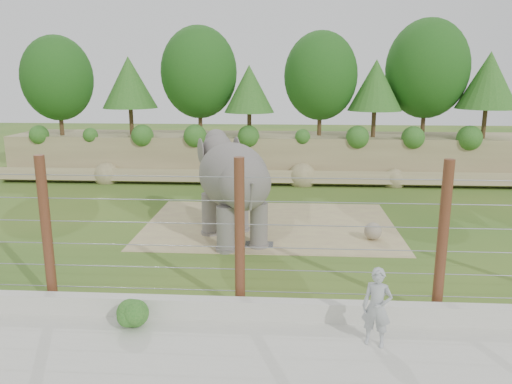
# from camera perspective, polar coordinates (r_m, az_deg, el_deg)

# --- Properties ---
(ground) EXTENTS (90.00, 90.00, 0.00)m
(ground) POSITION_cam_1_polar(r_m,az_deg,el_deg) (17.48, -0.42, -6.62)
(ground) COLOR #2E5A1E
(ground) RESTS_ON ground
(back_embankment) EXTENTS (30.00, 5.52, 8.77)m
(back_embankment) POSITION_cam_1_polar(r_m,az_deg,el_deg) (29.14, 2.52, 9.36)
(back_embankment) COLOR #887853
(back_embankment) RESTS_ON ground
(dirt_patch) EXTENTS (10.00, 7.00, 0.02)m
(dirt_patch) POSITION_cam_1_polar(r_m,az_deg,el_deg) (20.29, 1.59, -3.75)
(dirt_patch) COLOR tan
(dirt_patch) RESTS_ON ground
(drain_grate) EXTENTS (1.00, 0.60, 0.03)m
(drain_grate) POSITION_cam_1_polar(r_m,az_deg,el_deg) (17.92, 0.37, -5.99)
(drain_grate) COLOR #262628
(drain_grate) RESTS_ON dirt_patch
(elephant) EXTENTS (3.72, 5.07, 3.77)m
(elephant) POSITION_cam_1_polar(r_m,az_deg,el_deg) (17.94, -2.62, 0.17)
(elephant) COLOR #5F5854
(elephant) RESTS_ON ground
(stone_ball) EXTENTS (0.64, 0.64, 0.64)m
(stone_ball) POSITION_cam_1_polar(r_m,az_deg,el_deg) (18.87, 13.22, -4.37)
(stone_ball) COLOR gray
(stone_ball) RESTS_ON dirt_patch
(retaining_wall) EXTENTS (26.00, 0.35, 0.50)m
(retaining_wall) POSITION_cam_1_polar(r_m,az_deg,el_deg) (12.79, -2.04, -13.19)
(retaining_wall) COLOR beige
(retaining_wall) RESTS_ON ground
(walkway) EXTENTS (26.00, 4.00, 0.01)m
(walkway) POSITION_cam_1_polar(r_m,az_deg,el_deg) (11.17, -3.08, -18.87)
(walkway) COLOR beige
(walkway) RESTS_ON ground
(barrier_fence) EXTENTS (20.26, 0.26, 4.00)m
(barrier_fence) POSITION_cam_1_polar(r_m,az_deg,el_deg) (12.58, -1.88, -5.01)
(barrier_fence) COLOR #562B16
(barrier_fence) RESTS_ON ground
(walkway_shrub) EXTENTS (0.69, 0.69, 0.69)m
(walkway_shrub) POSITION_cam_1_polar(r_m,az_deg,el_deg) (12.50, -13.86, -13.71)
(walkway_shrub) COLOR #1E5E1B
(walkway_shrub) RESTS_ON walkway
(zookeeper) EXTENTS (0.77, 0.64, 1.81)m
(zookeeper) POSITION_cam_1_polar(r_m,az_deg,el_deg) (11.66, 13.65, -12.68)
(zookeeper) COLOR #A3A8AC
(zookeeper) RESTS_ON walkway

